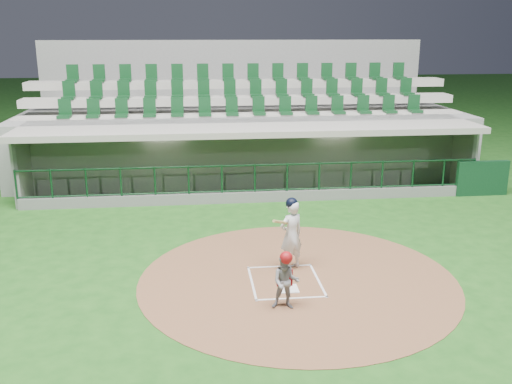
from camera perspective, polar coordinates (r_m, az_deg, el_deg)
ground at (r=13.25m, az=2.73°, el=-8.44°), size 120.00×120.00×0.00m
dirt_circle at (r=13.12m, az=4.18°, el=-8.70°), size 7.20×7.20×0.01m
home_plate at (r=12.62m, az=3.24°, el=-9.64°), size 0.43×0.43×0.02m
batter_box_chalk at (r=12.98m, az=2.94°, el=-8.91°), size 1.55×1.80×0.01m
dugout_structure at (r=20.35m, az=-0.19°, el=3.10°), size 16.40×3.70×3.00m
seating_deck at (r=23.26m, az=-1.47°, el=5.88°), size 17.00×6.72×5.15m
batter at (r=13.37m, az=3.53°, el=-4.13°), size 0.90×0.95×1.74m
catcher at (r=11.58m, az=2.99°, el=-8.82°), size 0.62×0.53×1.23m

